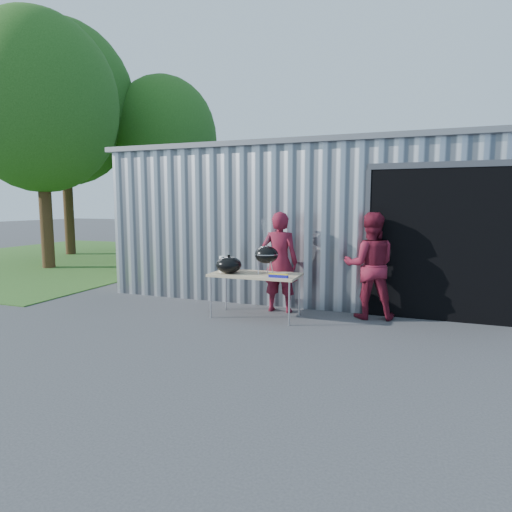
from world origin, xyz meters
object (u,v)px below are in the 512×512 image
at_px(person_cook, 280,262).
at_px(person_bystander, 370,266).
at_px(folding_table, 255,276).
at_px(kettle_grill, 266,249).

xyz_separation_m(person_cook, person_bystander, (1.55, 0.11, -0.00)).
height_order(folding_table, person_cook, person_cook).
height_order(folding_table, kettle_grill, kettle_grill).
xyz_separation_m(kettle_grill, person_cook, (0.09, 0.47, -0.28)).
relative_size(kettle_grill, person_cook, 0.52).
bearing_deg(person_bystander, kettle_grill, 8.72).
bearing_deg(person_bystander, folding_table, 7.74).
relative_size(folding_table, person_cook, 0.84).
bearing_deg(person_cook, folding_table, 58.34).
bearing_deg(kettle_grill, person_cook, 78.99).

